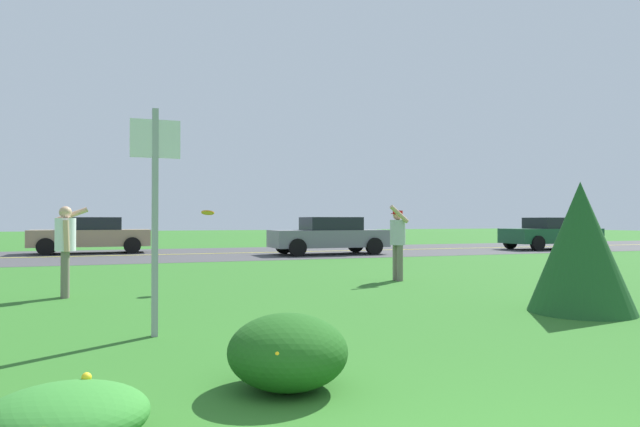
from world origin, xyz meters
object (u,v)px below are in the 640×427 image
Objects in this scene: person_thrower_white_shirt at (66,243)px; person_catcher_red_cap_gray_shirt at (398,238)px; sign_post_near_path at (155,198)px; frisbee_orange at (208,213)px; car_dark_green_leftmost at (551,233)px; car_gray_center_left at (329,235)px; car_tan_center_right at (92,235)px.

person_catcher_red_cap_gray_shirt is at bearing 3.29° from person_thrower_white_shirt.
sign_post_near_path is 4.34m from frisbee_orange.
person_catcher_red_cap_gray_shirt reaches higher than car_dark_green_leftmost.
frisbee_orange is at bearing 73.55° from sign_post_near_path.
frisbee_orange is 0.06× the size of car_gray_center_left.
sign_post_near_path is 0.58× the size of car_gray_center_left.
car_gray_center_left is at bearing 78.28° from person_catcher_red_cap_gray_shirt.
car_dark_green_leftmost is at bearing 36.33° from sign_post_near_path.
sign_post_near_path is 22.67m from car_dark_green_leftmost.
person_thrower_white_shirt reaches higher than frisbee_orange.
car_gray_center_left is (6.08, 9.26, -0.74)m from frisbee_orange.
person_thrower_white_shirt is 0.35× the size of car_tan_center_right.
car_dark_green_leftmost is (12.85, 9.21, -0.21)m from person_catcher_red_cap_gray_shirt.
car_tan_center_right is (-2.65, 13.18, -0.74)m from frisbee_orange.
person_catcher_red_cap_gray_shirt is 0.37× the size of car_gray_center_left.
person_thrower_white_shirt is 0.35× the size of car_gray_center_left.
car_gray_center_left is (8.57, 9.60, -0.21)m from person_thrower_white_shirt.
car_dark_green_leftmost is 1.00× the size of car_tan_center_right.
car_gray_center_left and car_tan_center_right have the same top height.
sign_post_near_path is at bearing -118.58° from car_gray_center_left.
frisbee_orange is (1.23, 4.16, -0.11)m from sign_post_near_path.
person_thrower_white_shirt is 0.35× the size of car_dark_green_leftmost.
car_tan_center_right is (-8.74, 3.92, 0.00)m from car_gray_center_left.
car_gray_center_left is at bearing 48.23° from person_thrower_white_shirt.
person_catcher_red_cap_gray_shirt is 6.49× the size of frisbee_orange.
sign_post_near_path reaches higher than frisbee_orange.
person_thrower_white_shirt is at bearing -131.77° from car_gray_center_left.
frisbee_orange is at bearing -78.62° from car_tan_center_right.
person_thrower_white_shirt is at bearing -176.71° from person_catcher_red_cap_gray_shirt.
frisbee_orange is 19.39m from car_dark_green_leftmost.
person_thrower_white_shirt is at bearing -172.35° from frisbee_orange.
sign_post_near_path reaches higher than car_tan_center_right.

